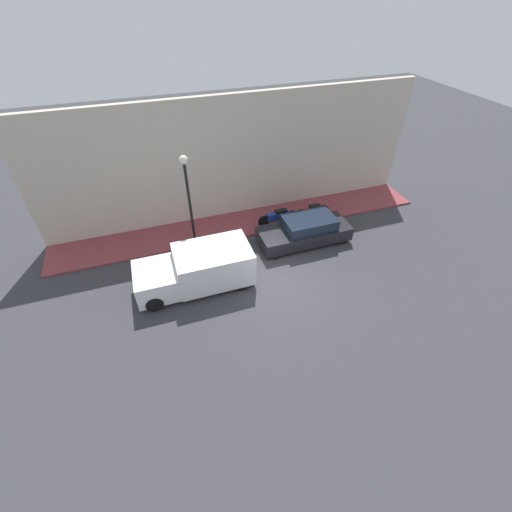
% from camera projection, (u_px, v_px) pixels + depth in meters
% --- Properties ---
extents(ground_plane, '(60.00, 60.00, 0.00)m').
position_uv_depth(ground_plane, '(276.00, 281.00, 14.51)').
color(ground_plane, '#38383D').
extents(sidewalk, '(2.23, 18.91, 0.10)m').
position_uv_depth(sidewalk, '(244.00, 223.00, 17.74)').
color(sidewalk, brown).
rests_on(sidewalk, ground_plane).
extents(building_facade, '(0.30, 18.91, 6.05)m').
position_uv_depth(building_facade, '(235.00, 159.00, 16.74)').
color(building_facade, beige).
rests_on(building_facade, ground_plane).
extents(parked_car, '(1.70, 4.36, 1.32)m').
position_uv_depth(parked_car, '(305.00, 231.00, 16.24)').
color(parked_car, black).
rests_on(parked_car, ground_plane).
extents(delivery_van, '(2.01, 4.68, 1.64)m').
position_uv_depth(delivery_van, '(196.00, 269.00, 13.86)').
color(delivery_van, white).
rests_on(delivery_van, ground_plane).
extents(motorcycle_red, '(0.30, 1.95, 0.76)m').
position_uv_depth(motorcycle_red, '(312.00, 211.00, 17.74)').
color(motorcycle_red, '#B21E1E').
rests_on(motorcycle_red, sidewalk).
extents(motorcycle_blue, '(0.30, 2.11, 0.78)m').
position_uv_depth(motorcycle_blue, '(278.00, 216.00, 17.37)').
color(motorcycle_blue, navy).
rests_on(motorcycle_blue, sidewalk).
extents(streetlamp, '(0.37, 0.37, 4.38)m').
position_uv_depth(streetlamp, '(187.00, 186.00, 14.44)').
color(streetlamp, black).
rests_on(streetlamp, sidewalk).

